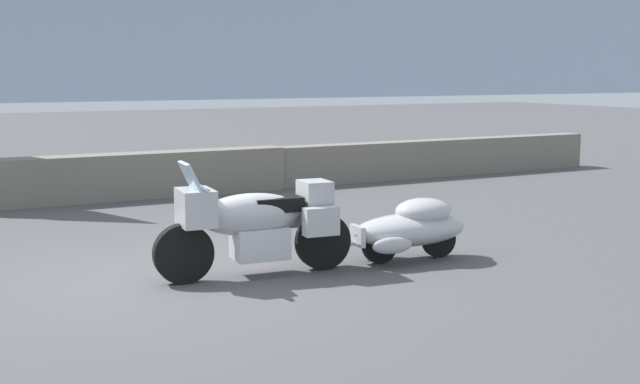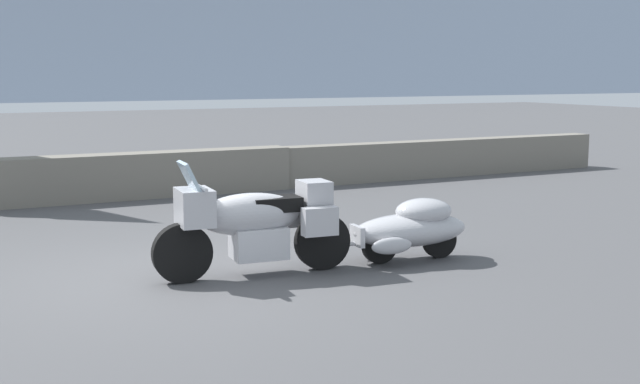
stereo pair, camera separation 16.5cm
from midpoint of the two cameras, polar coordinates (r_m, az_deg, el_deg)
name	(u,v)px [view 2 (the right image)]	position (r m, az deg, el deg)	size (l,w,h in m)	color
ground_plane	(175,277)	(9.20, -9.82, -5.97)	(80.00, 80.00, 0.00)	#4C4C4F
stone_guard_wall	(57,179)	(14.73, -17.90, 0.86)	(24.00, 0.58, 0.90)	slate
touring_motorcycle	(254,222)	(9.01, -4.23, -2.12)	(2.31, 0.86, 1.33)	black
car_shaped_trailer	(411,227)	(9.83, 6.97, -2.52)	(2.22, 0.85, 0.76)	black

